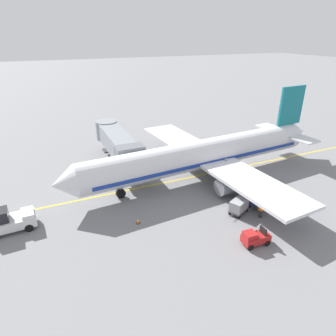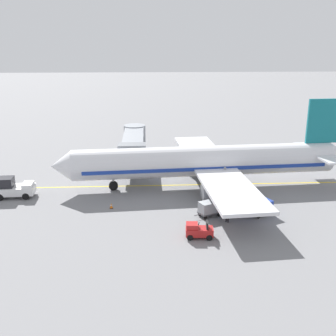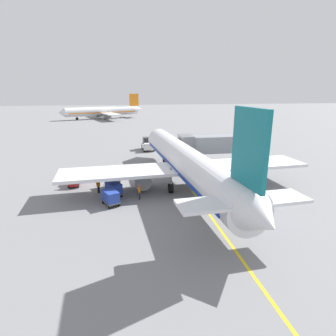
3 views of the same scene
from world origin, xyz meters
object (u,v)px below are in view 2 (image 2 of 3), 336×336
(baggage_tug_lead, at_px, (198,231))
(safety_cone_nose_left, at_px, (111,206))
(baggage_cart_front, at_px, (209,207))
(ground_crew_wing_walker, at_px, (244,196))
(jet_bridge, at_px, (134,144))
(baggage_cart_third_in_train, at_px, (262,207))
(parked_airliner, at_px, (207,162))
(pushback_tractor, at_px, (13,188))
(baggage_cart_second_in_train, at_px, (236,206))
(ground_crew_loader, at_px, (227,213))

(baggage_tug_lead, bearing_deg, safety_cone_nose_left, 49.59)
(baggage_cart_front, height_order, ground_crew_wing_walker, ground_crew_wing_walker)
(jet_bridge, height_order, baggage_tug_lead, jet_bridge)
(baggage_tug_lead, xyz_separation_m, baggage_cart_third_in_train, (4.68, -7.17, 0.24))
(parked_airliner, xyz_separation_m, ground_crew_wing_walker, (-5.97, -3.37, -2.23))
(pushback_tractor, bearing_deg, ground_crew_wing_walker, -97.51)
(pushback_tractor, distance_m, baggage_cart_third_in_train, 28.09)
(parked_airliner, distance_m, baggage_cart_second_in_train, 9.26)
(baggage_tug_lead, xyz_separation_m, ground_crew_wing_walker, (7.78, -6.06, 0.24))
(baggage_cart_third_in_train, distance_m, safety_cone_nose_left, 15.97)
(jet_bridge, distance_m, baggage_cart_third_in_train, 22.49)
(pushback_tractor, relative_size, baggage_cart_front, 1.54)
(pushback_tractor, distance_m, ground_crew_wing_walker, 26.44)
(parked_airliner, distance_m, ground_crew_wing_walker, 7.21)
(parked_airliner, distance_m, baggage_cart_front, 9.34)
(baggage_tug_lead, bearing_deg, baggage_cart_third_in_train, -56.85)
(parked_airliner, relative_size, baggage_cart_front, 12.80)
(jet_bridge, height_order, safety_cone_nose_left, jet_bridge)
(parked_airliner, distance_m, ground_crew_loader, 10.85)
(parked_airliner, xyz_separation_m, baggage_tug_lead, (-13.75, 2.69, -2.47))
(ground_crew_wing_walker, bearing_deg, baggage_tug_lead, 142.05)
(ground_crew_wing_walker, distance_m, safety_cone_nose_left, 14.66)
(baggage_tug_lead, bearing_deg, pushback_tractor, 60.86)
(ground_crew_wing_walker, bearing_deg, baggage_cart_third_in_train, -160.32)
(jet_bridge, xyz_separation_m, baggage_cart_front, (-17.63, -8.23, -2.51))
(pushback_tractor, xyz_separation_m, ground_crew_wing_walker, (-3.46, -26.21, -0.15))
(parked_airliner, relative_size, pushback_tractor, 8.30)
(jet_bridge, distance_m, ground_crew_loader, 21.71)
(baggage_cart_second_in_train, bearing_deg, baggage_cart_front, 94.73)
(baggage_cart_second_in_train, relative_size, ground_crew_loader, 1.73)
(ground_crew_loader, bearing_deg, pushback_tractor, 70.97)
(ground_crew_wing_walker, distance_m, ground_crew_loader, 5.39)
(parked_airliner, xyz_separation_m, pushback_tractor, (-2.51, 22.84, -2.09))
(jet_bridge, relative_size, ground_crew_loader, 8.85)
(baggage_cart_second_in_train, bearing_deg, baggage_cart_third_in_train, -96.31)
(parked_airliner, bearing_deg, ground_crew_loader, -176.76)
(parked_airliner, bearing_deg, safety_cone_nose_left, 119.82)
(pushback_tractor, bearing_deg, baggage_tug_lead, -119.14)
(parked_airliner, distance_m, baggage_cart_third_in_train, 10.35)
(baggage_cart_front, bearing_deg, ground_crew_loader, -135.35)
(baggage_cart_third_in_train, relative_size, safety_cone_nose_left, 4.95)
(pushback_tractor, xyz_separation_m, baggage_cart_third_in_train, (-6.55, -27.32, -0.15))
(baggage_cart_third_in_train, bearing_deg, ground_crew_loader, 111.58)
(baggage_tug_lead, height_order, safety_cone_nose_left, baggage_tug_lead)
(baggage_cart_third_in_train, bearing_deg, ground_crew_wing_walker, 19.68)
(parked_airliner, bearing_deg, baggage_cart_front, 173.91)
(ground_crew_wing_walker, height_order, safety_cone_nose_left, ground_crew_wing_walker)
(baggage_cart_front, bearing_deg, baggage_cart_second_in_train, -85.27)
(baggage_cart_third_in_train, bearing_deg, pushback_tractor, 76.52)
(parked_airliner, height_order, baggage_tug_lead, parked_airliner)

